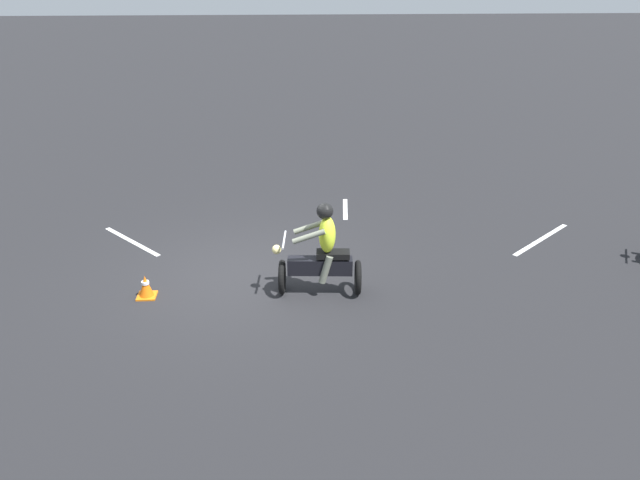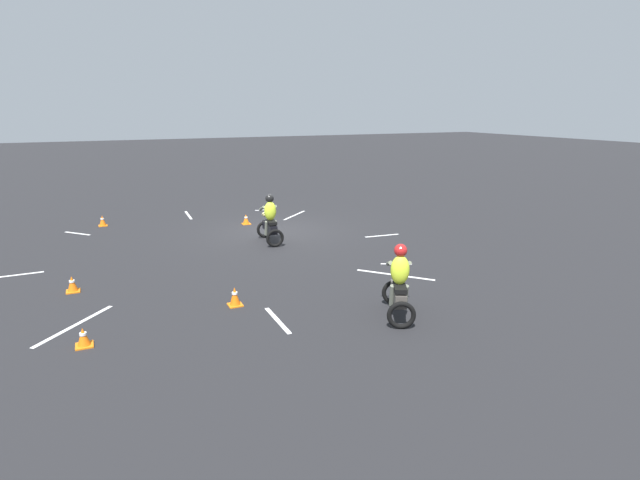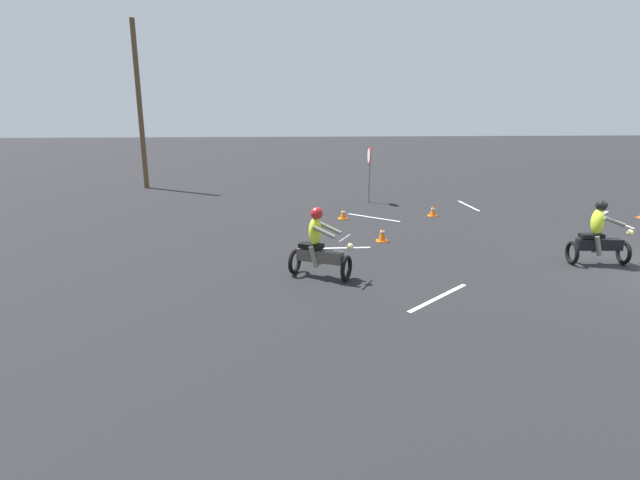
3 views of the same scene
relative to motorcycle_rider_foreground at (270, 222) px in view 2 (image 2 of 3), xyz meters
The scene contains 15 objects.
ground_plane 1.73m from the motorcycle_rider_foreground, 117.63° to the right, with size 120.00×120.00×0.00m, color black.
motorcycle_rider_foreground is the anchor object (origin of this frame).
motorcycle_rider_background 7.08m from the motorcycle_rider_foreground, 93.93° to the left, with size 1.18×1.52×1.66m.
traffic_cone_near_left 8.14m from the motorcycle_rider_foreground, 45.04° to the left, with size 0.32×0.32×0.38m.
traffic_cone_near_right 6.49m from the motorcycle_rider_foreground, 21.96° to the left, with size 0.32×0.32×0.41m.
traffic_cone_mid_center 7.16m from the motorcycle_rider_foreground, 44.58° to the right, with size 0.32×0.32×0.42m.
traffic_cone_mid_left 3.05m from the motorcycle_rider_foreground, 90.71° to the right, with size 0.32×0.32×0.40m.
traffic_cone_far_right 5.61m from the motorcycle_rider_foreground, 62.59° to the left, with size 0.32×0.32×0.45m.
lane_stripe_ne 7.55m from the motorcycle_rider_foreground, 38.00° to the left, with size 0.10×2.19×0.01m, color silver.
lane_stripe_n 6.50m from the motorcycle_rider_foreground, 72.27° to the left, with size 0.10×1.47×0.01m, color silver.
lane_stripe_nw 5.11m from the motorcycle_rider_foreground, 113.01° to the left, with size 0.10×2.18×0.01m, color silver.
lane_stripe_w 4.07m from the motorcycle_rider_foreground, 168.69° to the left, with size 0.10×1.31×0.01m, color silver.
lane_stripe_sw 4.51m from the motorcycle_rider_foreground, 122.37° to the right, with size 0.10×1.98×0.01m, color silver.
lane_stripe_s 5.96m from the motorcycle_rider_foreground, 73.12° to the right, with size 0.10×1.72×0.01m, color silver.
lane_stripe_se 7.27m from the motorcycle_rider_foreground, 34.45° to the right, with size 0.10×1.21×0.01m, color silver.
Camera 2 is at (5.99, 16.94, 4.41)m, focal length 28.00 mm.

